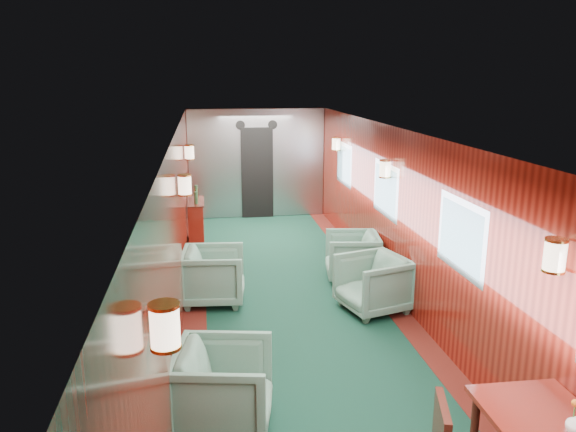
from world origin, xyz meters
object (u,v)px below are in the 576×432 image
Objects in this scene: armchair_left_near at (224,388)px; armchair_right_near at (373,284)px; armchair_left_far at (214,275)px; credenza at (196,222)px; armchair_right_far at (352,256)px.

armchair_left_near is 1.02× the size of armchair_right_near.
armchair_left_far is (-0.02, 2.93, -0.00)m from armchair_left_near.
credenza reaches higher than armchair_right_far.
credenza reaches higher than armchair_right_near.
armchair_left_far reaches higher than armchair_right_near.
credenza is 1.30× the size of armchair_left_far.
credenza is 3.29m from armchair_right_far.
armchair_right_far is at bearing -20.49° from armchair_left_near.
credenza is at bearing -124.55° from armchair_right_far.
armchair_left_near is 1.01× the size of armchair_left_far.
armchair_left_far is 2.23m from armchair_right_far.
armchair_left_far is at bearing 10.98° from armchair_left_near.
armchair_left_near is at bearing -22.60° from armchair_right_far.
armchair_right_far is (2.41, -2.25, -0.06)m from credenza.
armchair_right_far is (0.04, 1.22, -0.01)m from armchair_right_near.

